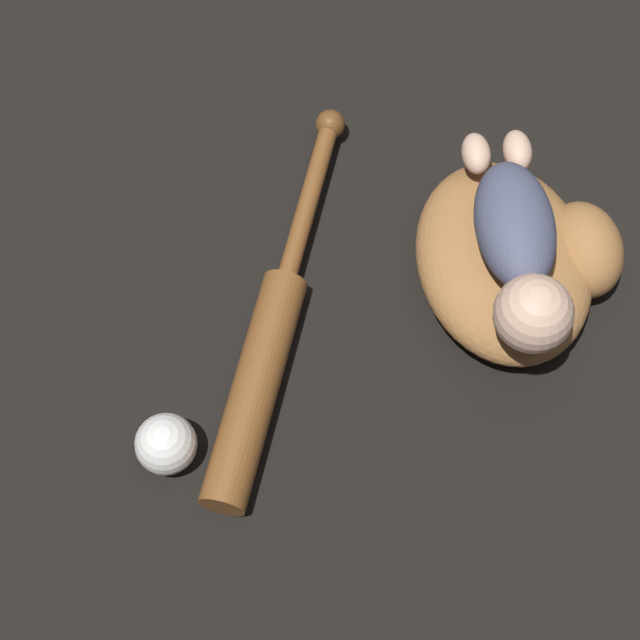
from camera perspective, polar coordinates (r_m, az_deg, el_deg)
The scene contains 5 objects.
ground_plane at distance 1.51m, azimuth 10.49°, elevation 1.31°, with size 6.00×6.00×0.00m, color black.
baseball_glove at distance 1.48m, azimuth 10.45°, elevation 3.22°, with size 0.34×0.31×0.11m.
baby_figure at distance 1.37m, azimuth 10.61°, elevation 3.67°, with size 0.34×0.15×0.10m.
baseball_bat at distance 1.42m, azimuth -2.82°, elevation -1.34°, with size 0.56×0.34×0.06m.
baseball at distance 1.37m, azimuth -8.22°, elevation -6.56°, with size 0.08×0.08×0.08m.
Camera 1 is at (0.57, -0.45, 1.33)m, focal length 60.00 mm.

